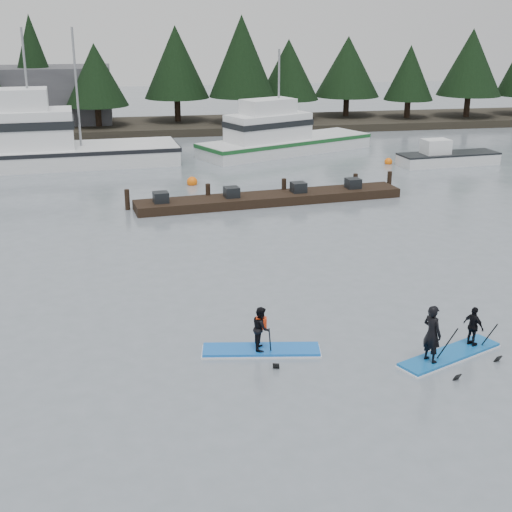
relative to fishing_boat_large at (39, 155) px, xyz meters
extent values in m
plane|color=slate|center=(9.41, -28.71, -0.69)|extent=(160.00, 160.00, 0.00)
cube|color=#2D281E|center=(9.41, 13.29, -0.39)|extent=(70.00, 8.00, 0.60)
cube|color=silver|center=(0.50, 0.03, -0.58)|extent=(16.26, 5.48, 2.13)
cube|color=white|center=(-1.42, -0.09, 1.64)|extent=(7.39, 3.66, 2.31)
cylinder|color=gray|center=(-0.30, -0.02, 4.03)|extent=(0.14, 0.14, 7.08)
cube|color=silver|center=(16.07, 1.80, -0.60)|extent=(12.66, 8.19, 1.76)
cube|color=white|center=(14.72, 1.20, 1.16)|extent=(6.08, 4.55, 1.76)
cylinder|color=gray|center=(15.51, 1.55, 3.21)|extent=(0.14, 0.14, 5.86)
cube|color=silver|center=(25.17, -4.21, -0.32)|extent=(6.46, 2.48, 0.74)
cube|color=black|center=(12.24, -11.53, -0.46)|extent=(13.63, 3.32, 0.45)
sphere|color=orange|center=(13.80, -10.01, -0.69)|extent=(0.49, 0.49, 0.49)
sphere|color=orange|center=(21.57, -3.30, -0.69)|extent=(0.50, 0.50, 0.50)
sphere|color=orange|center=(8.80, -6.80, -0.69)|extent=(0.59, 0.59, 0.59)
cube|color=blue|center=(8.60, -27.78, -0.63)|extent=(3.35, 1.32, 0.12)
imported|color=black|center=(8.60, -27.78, 0.06)|extent=(0.56, 0.67, 1.24)
cube|color=red|center=(8.60, -27.78, 0.20)|extent=(0.33, 0.25, 0.32)
cylinder|color=black|center=(8.81, -28.04, -0.41)|extent=(0.30, 0.85, 1.49)
cube|color=#125FAB|center=(13.66, -29.02, -0.63)|extent=(3.33, 2.04, 0.12)
imported|color=black|center=(12.93, -29.34, 0.23)|extent=(0.59, 0.69, 1.60)
cylinder|color=black|center=(13.25, -29.45, -0.21)|extent=(0.29, 0.93, 1.61)
imported|color=black|center=(14.49, -28.66, 0.00)|extent=(0.53, 0.73, 1.15)
cylinder|color=black|center=(14.81, -28.76, -0.46)|extent=(0.27, 0.84, 1.46)
camera|label=1|loc=(5.14, -45.45, 8.29)|focal=50.00mm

